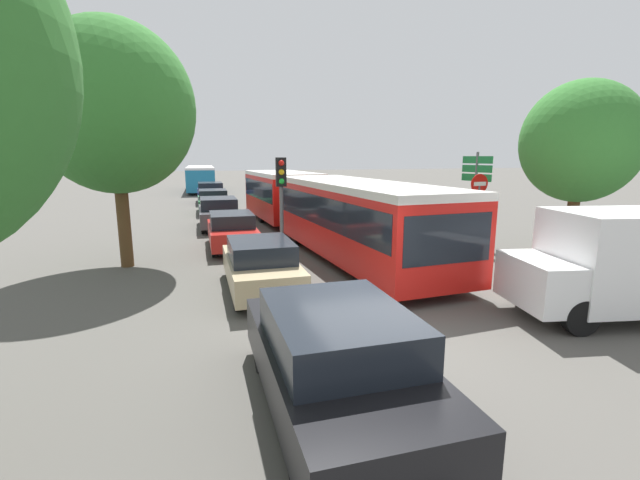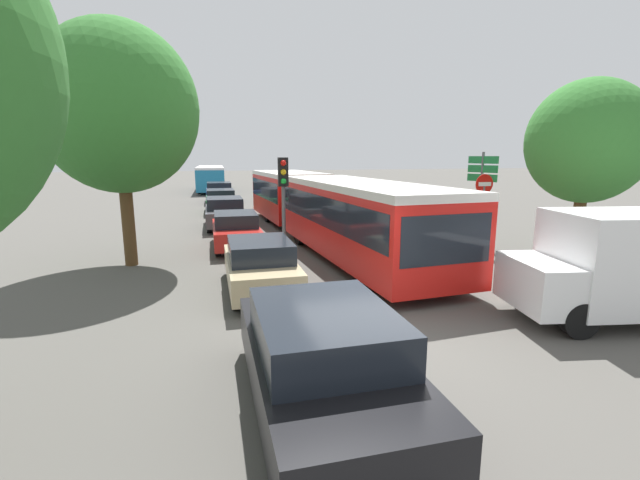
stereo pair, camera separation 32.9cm
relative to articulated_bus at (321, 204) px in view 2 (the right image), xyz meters
name	(u,v)px [view 2 (the right image)]	position (x,y,z in m)	size (l,w,h in m)	color
ground_plane	(374,349)	(-1.96, -10.27, -1.51)	(200.00, 200.00, 0.00)	#4F4C47
articulated_bus	(321,204)	(0.00, 0.00, 0.00)	(3.45, 17.76, 2.62)	red
city_bus_rear	(211,177)	(-3.62, 27.75, -0.11)	(2.95, 11.37, 2.43)	teal
queued_car_black	(323,360)	(-3.39, -11.87, -0.75)	(1.96, 4.41, 1.52)	black
queued_car_tan	(260,265)	(-3.45, -6.27, -0.83)	(1.75, 3.94, 1.36)	tan
queued_car_red	(236,230)	(-3.59, -0.75, -0.82)	(1.76, 3.97, 1.37)	#B21E19
queued_car_graphite	(225,212)	(-3.69, 4.23, -0.76)	(1.91, 4.30, 1.48)	#47474C
queued_car_green	(221,201)	(-3.58, 10.07, -0.78)	(1.86, 4.19, 1.44)	#236638
queued_car_navy	(219,192)	(-3.38, 16.03, -0.74)	(1.98, 4.46, 1.53)	navy
traffic_light	(283,186)	(-2.28, -3.56, 0.98)	(0.34, 0.38, 3.40)	#56595E
no_entry_sign	(483,201)	(4.87, -3.92, 0.36)	(0.70, 0.08, 2.82)	#56595E
direction_sign_post	(482,179)	(5.68, -2.64, 1.05)	(0.36, 1.38, 3.60)	#56595E
tree_left_mid	(116,113)	(-7.14, -2.37, 3.20)	(4.71, 4.71, 7.38)	#51381E
tree_right_near	(585,145)	(6.76, -6.12, 2.26)	(3.58, 3.58, 5.77)	#51381E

